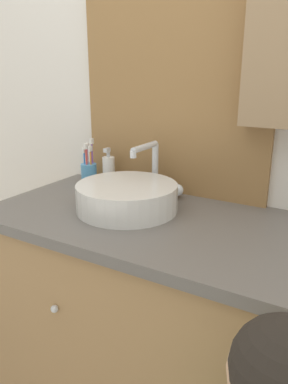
# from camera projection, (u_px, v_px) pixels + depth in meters

# --- Properties ---
(wall_back) EXTENTS (3.20, 0.18, 2.50)m
(wall_back) POSITION_uv_depth(u_px,v_px,m) (232.00, 88.00, 1.29)
(wall_back) COLOR silver
(wall_back) RESTS_ON ground_plane
(vanity_counter) EXTENTS (1.36, 0.59, 0.88)m
(vanity_counter) POSITION_uv_depth(u_px,v_px,m) (181.00, 341.00, 1.30)
(vanity_counter) COLOR #A37A4C
(vanity_counter) RESTS_ON ground_plane
(sink_basin) EXTENTS (0.34, 0.39, 0.21)m
(sink_basin) POSITION_uv_depth(u_px,v_px,m) (128.00, 196.00, 1.27)
(sink_basin) COLOR silver
(sink_basin) RESTS_ON vanity_counter
(toothbrush_holder) EXTENTS (0.06, 0.06, 0.19)m
(toothbrush_holder) POSITION_uv_depth(u_px,v_px,m) (89.00, 172.00, 1.55)
(toothbrush_holder) COLOR #4C93C6
(toothbrush_holder) RESTS_ON vanity_counter
(soap_dispenser) EXTENTS (0.05, 0.05, 0.16)m
(soap_dispenser) POSITION_uv_depth(u_px,v_px,m) (109.00, 171.00, 1.53)
(soap_dispenser) COLOR white
(soap_dispenser) RESTS_ON vanity_counter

